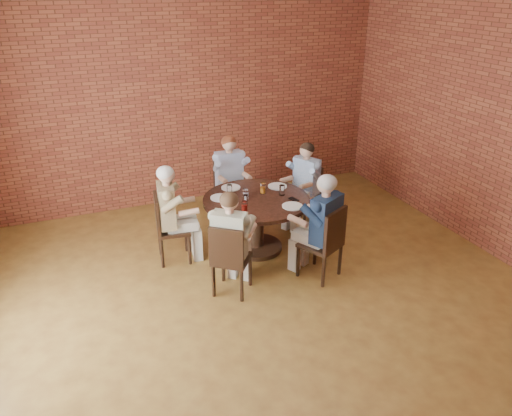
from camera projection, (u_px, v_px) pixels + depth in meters
name	position (u px, v px, depth m)	size (l,w,h in m)	color
floor	(274.00, 319.00, 5.41)	(7.00, 7.00, 0.00)	olive
wall_back	(182.00, 96.00, 7.62)	(7.00, 7.00, 0.00)	brown
dining_table	(256.00, 214.00, 6.57)	(1.39, 1.39, 0.75)	black
chair_a	(307.00, 193.00, 7.31)	(0.51, 0.51, 0.89)	black
diner_a	(304.00, 185.00, 7.20)	(0.48, 0.59, 1.25)	#3B649B
chair_b	(229.00, 187.00, 7.49)	(0.41, 0.41, 0.92)	black
diner_b	(231.00, 179.00, 7.36)	(0.51, 0.62, 1.30)	#9EADCA
chair_c	(167.00, 226.00, 6.32)	(0.46, 0.46, 0.91)	black
diner_c	(172.00, 215.00, 6.28)	(0.50, 0.62, 1.29)	brown
chair_d	(229.00, 257.00, 5.62)	(0.56, 0.56, 0.90)	black
diner_d	(231.00, 243.00, 5.63)	(0.49, 0.61, 1.27)	#C7B19C
chair_e	(326.00, 241.00, 5.94)	(0.58, 0.58, 0.94)	black
diner_e	(321.00, 227.00, 5.92)	(0.53, 0.65, 1.34)	#162540
plate_a	(277.00, 186.00, 6.83)	(0.26, 0.26, 0.01)	white
plate_b	(231.00, 188.00, 6.79)	(0.26, 0.26, 0.01)	white
plate_c	(220.00, 198.00, 6.48)	(0.26, 0.26, 0.01)	white
plate_d	(292.00, 206.00, 6.24)	(0.26, 0.26, 0.01)	white
glass_a	(282.00, 190.00, 6.54)	(0.07, 0.07, 0.14)	white
glass_b	(263.00, 188.00, 6.61)	(0.07, 0.07, 0.14)	white
glass_c	(230.00, 190.00, 6.56)	(0.07, 0.07, 0.14)	white
glass_d	(246.00, 194.00, 6.42)	(0.07, 0.07, 0.14)	white
glass_e	(245.00, 200.00, 6.26)	(0.07, 0.07, 0.14)	white
glass_f	(244.00, 207.00, 6.08)	(0.07, 0.07, 0.14)	white
smartphone	(294.00, 199.00, 6.44)	(0.07, 0.14, 0.01)	black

